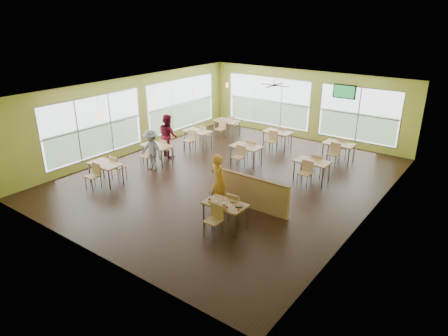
# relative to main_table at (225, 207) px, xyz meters

# --- Properties ---
(room) EXTENTS (12.00, 12.04, 3.20)m
(room) POSITION_rel_main_table_xyz_m (-2.00, 3.00, 0.97)
(room) COLOR black
(room) RESTS_ON ground
(window_bays) EXTENTS (9.24, 10.24, 2.38)m
(window_bays) POSITION_rel_main_table_xyz_m (-4.65, 6.08, 0.85)
(window_bays) COLOR white
(window_bays) RESTS_ON room
(main_table) EXTENTS (1.22, 1.52, 0.87)m
(main_table) POSITION_rel_main_table_xyz_m (0.00, 0.00, 0.00)
(main_table) COLOR tan
(main_table) RESTS_ON floor
(half_wall_divider) EXTENTS (2.40, 0.14, 1.04)m
(half_wall_divider) POSITION_rel_main_table_xyz_m (0.00, 1.45, -0.11)
(half_wall_divider) COLOR tan
(half_wall_divider) RESTS_ON floor
(dining_tables) EXTENTS (6.92, 8.72, 0.87)m
(dining_tables) POSITION_rel_main_table_xyz_m (-3.05, 4.71, -0.00)
(dining_tables) COLOR tan
(dining_tables) RESTS_ON floor
(pendant_lights) EXTENTS (0.11, 7.31, 0.86)m
(pendant_lights) POSITION_rel_main_table_xyz_m (-5.20, 3.68, 1.82)
(pendant_lights) COLOR #2D2119
(pendant_lights) RESTS_ON ceiling
(ceiling_fan) EXTENTS (1.25, 1.25, 0.29)m
(ceiling_fan) POSITION_rel_main_table_xyz_m (-2.00, 6.00, 2.32)
(ceiling_fan) COLOR #2D2119
(ceiling_fan) RESTS_ON ceiling
(tv_backwall) EXTENTS (1.00, 0.07, 0.60)m
(tv_backwall) POSITION_rel_main_table_xyz_m (-0.20, 8.90, 1.82)
(tv_backwall) COLOR black
(tv_backwall) RESTS_ON wall_back
(man_plaid) EXTENTS (0.76, 0.62, 1.80)m
(man_plaid) POSITION_rel_main_table_xyz_m (-0.82, 0.77, 0.27)
(man_plaid) COLOR orange
(man_plaid) RESTS_ON floor
(patron_maroon) EXTENTS (1.06, 0.95, 1.77)m
(patron_maroon) POSITION_rel_main_table_xyz_m (-5.44, 3.39, 0.26)
(patron_maroon) COLOR #5A0D1E
(patron_maroon) RESTS_ON floor
(patron_grey) EXTENTS (1.02, 0.60, 1.56)m
(patron_grey) POSITION_rel_main_table_xyz_m (-4.88, 1.90, 0.15)
(patron_grey) COLOR slate
(patron_grey) RESTS_ON floor
(cup_blue) EXTENTS (0.09, 0.09, 0.33)m
(cup_blue) POSITION_rel_main_table_xyz_m (-0.44, -0.14, 0.19)
(cup_blue) COLOR white
(cup_blue) RESTS_ON main_table
(cup_yellow) EXTENTS (0.09, 0.09, 0.34)m
(cup_yellow) POSITION_rel_main_table_xyz_m (-0.13, -0.24, 0.19)
(cup_yellow) COLOR white
(cup_yellow) RESTS_ON main_table
(cup_red_near) EXTENTS (0.10, 0.10, 0.35)m
(cup_red_near) POSITION_rel_main_table_xyz_m (0.11, -0.20, 0.19)
(cup_red_near) COLOR white
(cup_red_near) RESTS_ON main_table
(cup_red_far) EXTENTS (0.08, 0.08, 0.30)m
(cup_red_far) POSITION_rel_main_table_xyz_m (0.22, -0.23, 0.18)
(cup_red_far) COLOR white
(cup_red_far) RESTS_ON main_table
(food_basket) EXTENTS (0.23, 0.23, 0.05)m
(food_basket) POSITION_rel_main_table_xyz_m (0.41, 0.06, 0.15)
(food_basket) COLOR black
(food_basket) RESTS_ON main_table
(ketchup_cup) EXTENTS (0.06, 0.06, 0.02)m
(ketchup_cup) POSITION_rel_main_table_xyz_m (0.53, -0.13, 0.13)
(ketchup_cup) COLOR #B32A1B
(ketchup_cup) RESTS_ON main_table
(wrapper_left) EXTENTS (0.17, 0.16, 0.04)m
(wrapper_left) POSITION_rel_main_table_xyz_m (-0.36, -0.20, 0.14)
(wrapper_left) COLOR olive
(wrapper_left) RESTS_ON main_table
(wrapper_mid) EXTENTS (0.23, 0.21, 0.05)m
(wrapper_mid) POSITION_rel_main_table_xyz_m (0.11, 0.20, 0.14)
(wrapper_mid) COLOR olive
(wrapper_mid) RESTS_ON main_table
(wrapper_right) EXTENTS (0.18, 0.16, 0.04)m
(wrapper_right) POSITION_rel_main_table_xyz_m (0.21, -0.30, 0.14)
(wrapper_right) COLOR olive
(wrapper_right) RESTS_ON main_table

